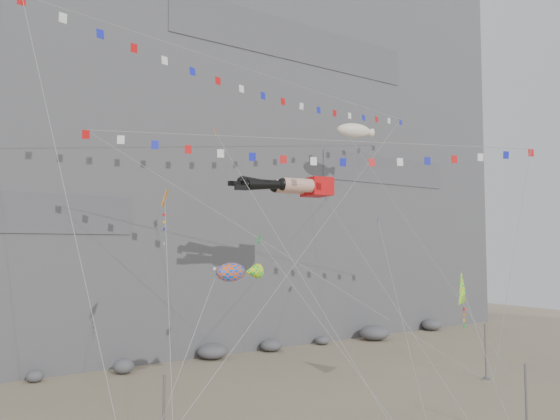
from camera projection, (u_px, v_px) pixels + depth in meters
name	position (u px, v px, depth m)	size (l,w,h in m)	color
ground	(345.00, 408.00, 32.32)	(120.00, 120.00, 0.00)	gray
cliff	(151.00, 107.00, 60.31)	(80.00, 28.00, 50.00)	slate
talus_boulders	(212.00, 352.00, 46.34)	(60.00, 3.00, 1.20)	#5F5E63
anchor_pole_center	(526.00, 402.00, 26.80)	(0.12, 0.12, 3.78)	slate
anchor_pole_right	(485.00, 352.00, 39.23)	(0.12, 0.12, 3.98)	slate
legs_kite	(292.00, 186.00, 40.02)	(7.83, 17.93, 21.21)	red
flag_banner_upper	(273.00, 78.00, 42.50)	(37.37, 17.50, 30.50)	red
flag_banner_lower	(328.00, 141.00, 37.25)	(29.17, 12.06, 20.26)	red
harlequin_kite	(165.00, 199.00, 29.64)	(3.72, 8.93, 14.69)	red
fish_windsock	(231.00, 272.00, 30.13)	(9.45, 7.25, 12.57)	#FC520C
delta_kite	(464.00, 293.00, 31.90)	(3.46, 5.32, 8.90)	#FFF00D
blimp_windsock	(354.00, 131.00, 50.36)	(4.42, 15.87, 24.99)	white
small_kite_a	(218.00, 138.00, 35.79)	(5.05, 12.18, 21.03)	#E45313
small_kite_b	(379.00, 223.00, 42.12)	(7.65, 11.22, 17.18)	purple
small_kite_c	(261.00, 242.00, 33.03)	(3.68, 9.58, 13.65)	green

